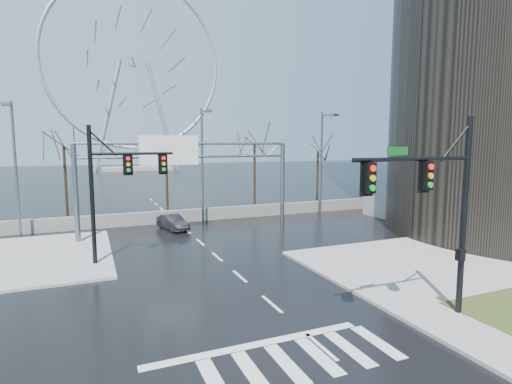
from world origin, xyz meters
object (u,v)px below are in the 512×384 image
sign_gantry (184,167)px  car (173,222)px  ferris_wheel (134,70)px  signal_mast_near (440,199)px  signal_mast_far (113,181)px

sign_gantry → car: size_ratio=4.44×
sign_gantry → ferris_wheel: (5.38, 80.04, 20.95)m
signal_mast_near → car: size_ratio=2.17×
signal_mast_near → ferris_wheel: ferris_wheel is taller
signal_mast_near → sign_gantry: (-5.52, 19.00, 0.31)m
signal_mast_near → signal_mast_far: size_ratio=1.00×
signal_mast_near → ferris_wheel: size_ratio=0.16×
signal_mast_far → ferris_wheel: ferris_wheel is taller
signal_mast_far → sign_gantry: (5.49, 6.00, 0.35)m
car → ferris_wheel: bearing=70.6°
signal_mast_near → sign_gantry: signal_mast_near is taller
sign_gantry → ferris_wheel: bearing=86.2°
signal_mast_far → car: bearing=58.6°
signal_mast_near → ferris_wheel: bearing=90.1°
signal_mast_far → car: (4.90, 8.04, -4.23)m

